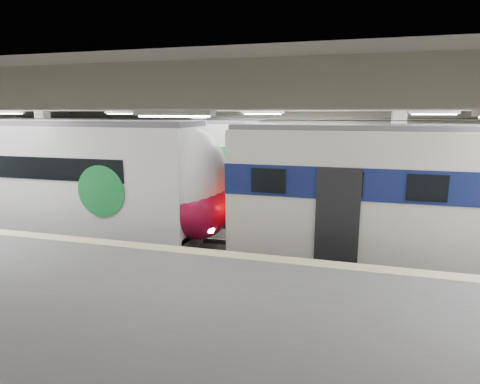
% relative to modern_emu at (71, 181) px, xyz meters
% --- Properties ---
extents(station_hall, '(36.00, 24.00, 5.75)m').
position_rel_modern_emu_xyz_m(station_hall, '(7.30, -1.74, 0.96)').
color(station_hall, black).
rests_on(station_hall, ground).
extents(modern_emu, '(14.50, 2.99, 4.64)m').
position_rel_modern_emu_xyz_m(modern_emu, '(0.00, 0.00, 0.00)').
color(modern_emu, white).
rests_on(modern_emu, ground).
extents(older_rer, '(13.95, 3.08, 4.58)m').
position_rel_modern_emu_xyz_m(older_rer, '(13.76, 0.00, 0.12)').
color(older_rer, silver).
rests_on(older_rer, ground).
extents(far_train, '(14.61, 3.69, 4.60)m').
position_rel_modern_emu_xyz_m(far_train, '(-0.71, 5.50, 0.09)').
color(far_train, white).
rests_on(far_train, ground).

